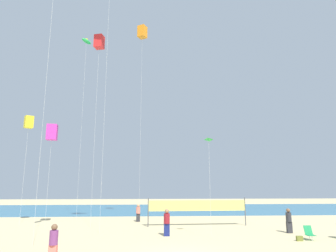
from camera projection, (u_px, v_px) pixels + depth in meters
The scene contains 14 objects.
ocean_band at pixel (160, 209), 43.38m from camera, with size 120.00×20.00×0.01m, color teal.
beachgoer_maroon_shirt at pixel (167, 221), 20.92m from camera, with size 0.42×0.42×1.84m.
beachgoer_plum_shirt at pixel (53, 242), 13.84m from camera, with size 0.39×0.39×1.72m.
beachgoer_charcoal_shirt at pixel (289, 220), 22.18m from camera, with size 0.41×0.41×1.78m.
beachgoer_coral_shirt at pixel (138, 212), 28.88m from camera, with size 0.38×0.38×1.68m.
folding_beach_chair at pixel (309, 233), 19.35m from camera, with size 0.52×0.65×0.89m.
volleyball_net at pixel (197, 207), 25.98m from camera, with size 8.69×0.45×2.40m.
beach_handbag at pixel (299, 238), 18.94m from camera, with size 0.39×0.20×0.31m, color olive.
kite_orange_box at pixel (142, 32), 34.46m from camera, with size 1.18×1.18×21.67m.
kite_green_inflatable at pixel (86, 42), 33.79m from camera, with size 1.15×1.23×19.94m.
kite_red_box at pixel (99, 42), 28.39m from camera, with size 0.98×0.98×17.61m.
kite_yellow_box at pixel (29, 122), 27.95m from camera, with size 0.99×0.99×9.90m.
kite_magenta_box at pixel (52, 132), 26.48m from camera, with size 1.00×1.00×8.83m.
kite_green_diamond at pixel (209, 140), 20.85m from camera, with size 0.64×0.65×6.83m.
Camera 1 is at (-1.53, -15.30, 3.56)m, focal length 31.69 mm.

